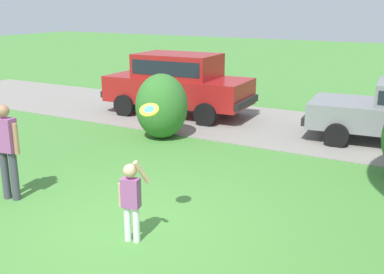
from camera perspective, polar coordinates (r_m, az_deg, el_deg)
ground_plane at (r=7.56m, az=-7.31°, el=-11.07°), size 80.00×80.00×0.00m
driveway_strip at (r=13.64m, az=11.01°, el=1.14°), size 28.00×4.40×0.02m
shrub_near_tree at (r=12.27m, az=-3.64°, el=3.51°), size 1.34×1.39×1.69m
parked_suv at (r=14.80m, az=-1.73°, el=6.80°), size 4.78×2.27×1.92m
child_thrower at (r=6.92m, az=-7.39°, el=-7.13°), size 0.42×0.32×1.29m
frisbee at (r=6.83m, az=-5.20°, el=3.29°), size 0.30×0.26×0.19m
adult_onlooker at (r=8.88m, az=-21.50°, el=-1.12°), size 0.52×0.28×1.74m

